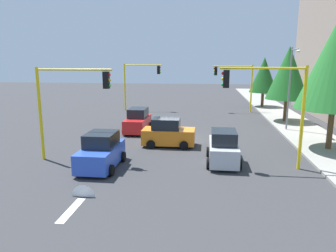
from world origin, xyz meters
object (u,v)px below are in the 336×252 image
traffic_signal_far_left (236,79)px  traffic_signal_far_right (139,77)px  traffic_signal_near_right (68,95)px  car_blue (101,152)px  car_orange (168,133)px  car_silver (223,148)px  street_lamp_curbside (291,80)px  tree_roadside_far (264,75)px  car_red (138,121)px  traffic_signal_near_left (270,97)px  tree_roadside_mid (288,73)px

traffic_signal_far_left → traffic_signal_far_right: bearing=-90.0°
traffic_signal_near_right → car_blue: bearing=64.6°
car_orange → car_blue: size_ratio=0.93×
car_silver → street_lamp_curbside: bearing=147.1°
tree_roadside_far → traffic_signal_far_left: bearing=-43.8°
traffic_signal_far_left → car_blue: size_ratio=1.40×
traffic_signal_far_left → car_orange: bearing=-20.4°
street_lamp_curbside → traffic_signal_far_left: bearing=-161.2°
tree_roadside_far → car_silver: bearing=-14.7°
car_silver → car_blue: 7.05m
car_blue → car_silver: bearing=103.4°
street_lamp_curbside → car_red: size_ratio=1.70×
traffic_signal_far_right → tree_roadside_far: bearing=104.8°
traffic_signal_near_left → car_blue: size_ratio=1.45×
car_silver → car_red: (-7.72, -6.78, 0.00)m
traffic_signal_far_left → tree_roadside_far: (-4.00, 3.83, 0.26)m
traffic_signal_far_right → street_lamp_curbside: (10.39, 14.88, 0.39)m
car_orange → car_blue: (5.04, -3.19, 0.00)m
car_red → traffic_signal_near_right: bearing=-15.3°
traffic_signal_near_right → car_red: traffic_signal_near_right is taller
traffic_signal_near_right → street_lamp_curbside: bearing=122.9°
street_lamp_curbside → tree_roadside_mid: (-4.39, 0.80, 0.42)m
tree_roadside_far → car_orange: bearing=-26.1°
street_lamp_curbside → car_blue: (10.65, -12.69, -3.45)m
traffic_signal_far_left → car_blue: traffic_signal_far_left is taller
traffic_signal_near_left → tree_roadside_mid: size_ratio=0.78×
traffic_signal_far_left → traffic_signal_near_right: (20.00, -11.35, 0.06)m
tree_roadside_far → tree_roadside_mid: bearing=2.9°
car_orange → car_blue: bearing=-32.3°
car_orange → street_lamp_curbside: bearing=120.6°
traffic_signal_near_left → traffic_signal_far_left: bearing=-179.9°
tree_roadside_far → traffic_signal_far_right: bearing=-75.2°
traffic_signal_far_left → car_red: traffic_signal_far_left is taller
traffic_signal_near_right → car_silver: bearing=93.7°
car_silver → car_blue: same height
car_blue → street_lamp_curbside: bearing=130.0°
traffic_signal_near_right → traffic_signal_near_left: bearing=90.0°
traffic_signal_far_left → car_blue: (21.04, -9.15, -2.99)m
traffic_signal_near_right → car_silver: (-0.59, 9.05, -3.05)m
traffic_signal_near_left → street_lamp_curbside: bearing=160.0°
traffic_signal_far_right → car_orange: size_ratio=1.53×
traffic_signal_far_left → tree_roadside_far: size_ratio=0.86×
traffic_signal_near_right → tree_roadside_mid: (-14.00, 15.68, 0.83)m
traffic_signal_far_left → tree_roadside_far: tree_roadside_far is taller
traffic_signal_near_right → traffic_signal_far_left: bearing=150.4°
traffic_signal_far_right → car_red: (11.70, 2.27, -3.06)m
traffic_signal_near_right → tree_roadside_mid: tree_roadside_mid is taller
traffic_signal_near_right → car_red: bearing=164.7°
traffic_signal_far_left → car_silver: traffic_signal_far_left is taller
traffic_signal_near_left → car_blue: (1.04, -9.18, -3.12)m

